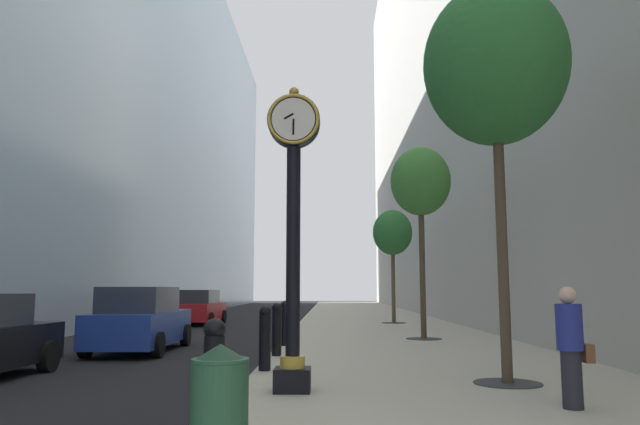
{
  "coord_description": "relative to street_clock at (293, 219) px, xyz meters",
  "views": [
    {
      "loc": [
        1.47,
        -2.68,
        1.68
      ],
      "look_at": [
        1.06,
        20.3,
        4.65
      ],
      "focal_mm": 33.33,
      "sensor_mm": 36.0,
      "label": 1
    }
  ],
  "objects": [
    {
      "name": "ground_plane",
      "position": [
        -0.89,
        20.44,
        -2.77
      ],
      "size": [
        110.0,
        110.0,
        0.0
      ],
      "primitive_type": "plane",
      "color": "black",
      "rests_on": "ground"
    },
    {
      "name": "sidewalk_right",
      "position": [
        2.65,
        23.44,
        -2.7
      ],
      "size": [
        7.08,
        80.0,
        0.14
      ],
      "primitive_type": "cube",
      "color": "#BCB29E",
      "rests_on": "ground"
    },
    {
      "name": "building_block_left",
      "position": [
        -13.32,
        23.44,
        11.01
      ],
      "size": [
        9.0,
        80.0,
        27.55
      ],
      "color": "#849EB2",
      "rests_on": "ground"
    },
    {
      "name": "building_block_right",
      "position": [
        10.69,
        23.44,
        14.87
      ],
      "size": [
        9.0,
        80.0,
        35.27
      ],
      "color": "#B7B2A8",
      "rests_on": "ground"
    },
    {
      "name": "street_clock",
      "position": [
        0.0,
        0.0,
        0.0
      ],
      "size": [
        0.84,
        0.55,
        4.78
      ],
      "color": "black",
      "rests_on": "sidewalk_right"
    },
    {
      "name": "bollard_nearest",
      "position": [
        -0.68,
        -2.7,
        -1.99
      ],
      "size": [
        0.24,
        0.24,
        1.22
      ],
      "color": "black",
      "rests_on": "sidewalk_right"
    },
    {
      "name": "bollard_third",
      "position": [
        -0.68,
        2.32,
        -1.99
      ],
      "size": [
        0.24,
        0.24,
        1.22
      ],
      "color": "black",
      "rests_on": "sidewalk_right"
    },
    {
      "name": "bollard_fourth",
      "position": [
        -0.68,
        4.83,
        -1.99
      ],
      "size": [
        0.24,
        0.24,
        1.22
      ],
      "color": "black",
      "rests_on": "sidewalk_right"
    },
    {
      "name": "bollard_fifth",
      "position": [
        -0.68,
        7.34,
        -1.99
      ],
      "size": [
        0.24,
        0.24,
        1.22
      ],
      "color": "black",
      "rests_on": "sidewalk_right"
    },
    {
      "name": "street_tree_near",
      "position": [
        3.48,
        0.8,
        2.79
      ],
      "size": [
        2.49,
        2.49,
        6.89
      ],
      "color": "#333335",
      "rests_on": "sidewalk_right"
    },
    {
      "name": "street_tree_mid_near",
      "position": [
        3.48,
        9.59,
        2.29
      ],
      "size": [
        1.92,
        1.92,
        6.08
      ],
      "color": "#333335",
      "rests_on": "sidewalk_right"
    },
    {
      "name": "street_tree_mid_far",
      "position": [
        3.48,
        18.37,
        1.49
      ],
      "size": [
        1.83,
        1.83,
        5.22
      ],
      "color": "#333335",
      "rests_on": "sidewalk_right"
    },
    {
      "name": "trash_bin",
      "position": [
        -0.41,
        -3.78,
        -2.09
      ],
      "size": [
        0.53,
        0.53,
        1.05
      ],
      "color": "#234C33",
      "rests_on": "sidewalk_right"
    },
    {
      "name": "pedestrian_walking",
      "position": [
        3.73,
        -1.24,
        -1.81
      ],
      "size": [
        0.46,
        0.35,
        1.57
      ],
      "color": "#23232D",
      "rests_on": "sidewalk_right"
    },
    {
      "name": "car_blue_near",
      "position": [
        -4.59,
        7.04,
        -1.93
      ],
      "size": [
        2.09,
        4.61,
        1.74
      ],
      "color": "navy",
      "rests_on": "ground"
    },
    {
      "name": "car_red_mid",
      "position": [
        -5.68,
        19.24,
        -1.97
      ],
      "size": [
        2.03,
        4.3,
        1.64
      ],
      "color": "#AD191E",
      "rests_on": "ground"
    }
  ]
}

